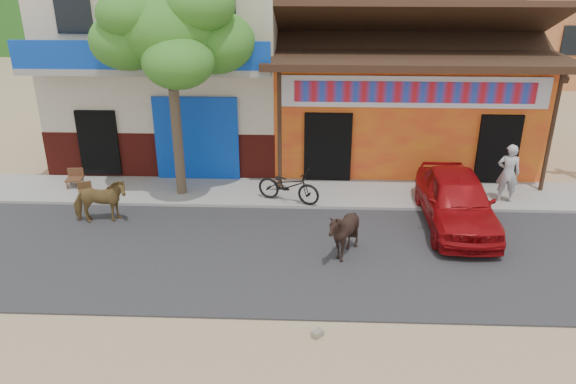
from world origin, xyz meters
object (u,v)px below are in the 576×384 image
cow_dark (344,233)px  scooter (289,186)px  cow_tan (100,202)px  tree (173,89)px  pedestrian (508,173)px  cafe_chair_left (73,171)px  cafe_chair_right (85,185)px  red_car (456,200)px

cow_dark → scooter: size_ratio=0.69×
scooter → cow_dark: bearing=-134.5°
cow_tan → scooter: size_ratio=0.77×
cow_tan → scooter: 4.96m
tree → cow_tan: 3.52m
cow_dark → scooter: 3.19m
cow_dark → pedestrian: (4.64, 3.18, 0.29)m
scooter → pedestrian: pedestrian is taller
scooter → pedestrian: 6.02m
scooter → cow_tan: bearing=125.7°
cow_tan → cafe_chair_left: (-1.55, 2.12, -0.02)m
cafe_chair_left → tree: bearing=-11.6°
cow_tan → cafe_chair_right: (-0.92, 1.33, -0.10)m
red_car → cafe_chair_right: bearing=174.5°
tree → cow_tan: bearing=-132.6°
tree → red_car: (7.41, -1.59, -2.39)m
scooter → cafe_chair_left: bearing=103.1°
cow_dark → red_car: size_ratio=0.30×
cow_tan → pedestrian: pedestrian is taller
scooter → cafe_chair_left: cafe_chair_left is taller
scooter → pedestrian: bearing=-67.0°
tree → cafe_chair_right: 3.71m
cow_dark → red_car: bearing=100.8°
cow_dark → cafe_chair_right: cow_dark is taller
cafe_chair_right → red_car: bearing=-32.4°
tree → pedestrian: size_ratio=3.64×
red_car → cow_tan: bearing=-177.8°
scooter → cafe_chair_left: 6.38m
tree → pedestrian: 9.36m
pedestrian → cafe_chair_left: 12.34m
cow_tan → cafe_chair_right: size_ratio=1.71×
cow_dark → tree: bearing=-147.8°
red_car → cow_dark: bearing=-147.9°
cow_tan → red_car: red_car is taller
cafe_chair_left → pedestrian: bearing=-8.8°
cafe_chair_right → cow_tan: bearing=-81.4°
red_car → cafe_chair_left: red_car is taller
red_car → scooter: 4.44m
tree → cow_tan: (-1.68, -1.83, -2.50)m
cow_dark → pedestrian: 5.63m
cow_dark → cow_tan: bearing=-124.8°
cow_tan → cow_dark: (6.15, -1.56, 0.03)m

